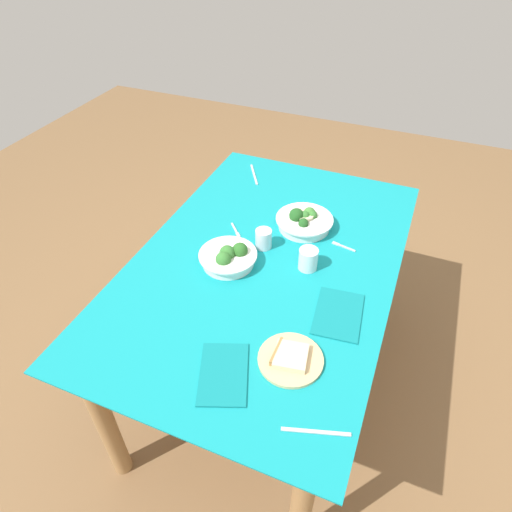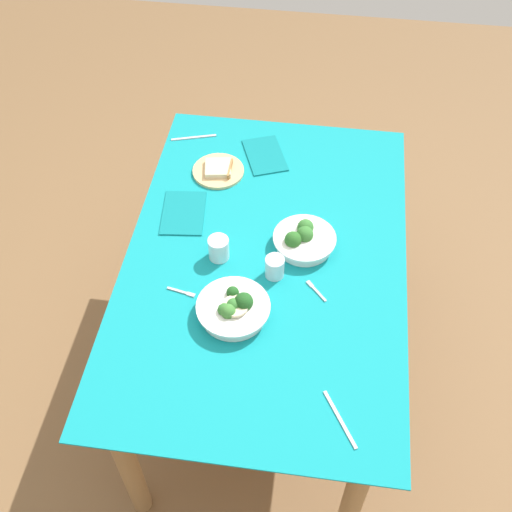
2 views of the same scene
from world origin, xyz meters
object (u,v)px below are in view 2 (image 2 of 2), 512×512
Objects in this scene: water_glass_center at (275,267)px; table_knife_left at (194,137)px; napkin_folded_lower at (183,213)px; water_glass_side at (219,248)px; napkin_folded_upper at (265,155)px; broccoli_bowl_far at (234,309)px; table_knife_right at (340,419)px; bread_side_plate at (219,170)px; broccoli_bowl_near at (303,239)px; fork_by_far_bowl at (316,290)px; fork_by_near_bowl at (183,292)px.

table_knife_left is (0.66, 0.41, -0.04)m from water_glass_center.
water_glass_side is at bearing -138.27° from napkin_folded_lower.
napkin_folded_upper is 0.44m from napkin_folded_lower.
table_knife_right is at bearing -131.77° from broccoli_bowl_far.
bread_side_plate reaches higher than napkin_folded_upper.
broccoli_bowl_far is 3.01× the size of water_glass_center.
broccoli_bowl_near is 0.29m from water_glass_side.
fork_by_far_bowl is 0.43× the size of table_knife_right.
fork_by_far_bowl is 0.37× the size of napkin_folded_lower.
broccoli_bowl_near is 2.70× the size of fork_by_far_bowl.
fork_by_near_bowl is at bearing 57.00° from fork_by_far_bowl.
napkin_folded_lower is (-0.35, 0.25, 0.00)m from napkin_folded_upper.
bread_side_plate is at bearing 125.96° from napkin_folded_upper.
broccoli_bowl_near is at bearing -156.95° from napkin_folded_upper.
broccoli_bowl_far reaches higher than broccoli_bowl_near.
bread_side_plate reaches higher than fork_by_near_bowl.
broccoli_bowl_far is 0.28m from fork_by_far_bowl.
bread_side_plate is (0.65, 0.16, -0.02)m from broccoli_bowl_far.
napkin_folded_upper is at bearing -35.45° from napkin_folded_lower.
broccoli_bowl_near is (0.32, -0.19, -0.00)m from broccoli_bowl_far.
bread_side_plate is 0.25m from napkin_folded_lower.
broccoli_bowl_near is 0.99× the size of napkin_folded_lower.
water_glass_center reaches higher than fork_by_near_bowl.
table_knife_left is (0.61, 0.21, -0.04)m from water_glass_side.
water_glass_center is 0.20m from water_glass_side.
bread_side_plate is (0.33, 0.36, -0.02)m from broccoli_bowl_near.
broccoli_bowl_near is 0.45m from fork_by_near_bowl.
water_glass_center reaches higher than table_knife_right.
bread_side_plate is at bearing 30.03° from water_glass_center.
broccoli_bowl_near is 2.79× the size of water_glass_center.
fork_by_near_bowl is at bearing 23.73° from table_knife_right.
water_glass_side is at bearing 73.21° from fork_by_near_bowl.
table_knife_left is at bearing 19.70° from broccoli_bowl_far.
fork_by_far_bowl is 0.90m from table_knife_left.
fork_by_near_bowl is (-0.07, 0.43, 0.00)m from fork_by_far_bowl.
bread_side_plate is 2.46× the size of fork_by_far_bowl.
napkin_folded_upper is at bearing 149.88° from table_knife_left.
fork_by_far_bowl and table_knife_left have the same top height.
fork_by_far_bowl is 0.44× the size of table_knife_left.
fork_by_near_bowl and table_knife_right have the same top height.
water_glass_center is at bearing -4.64° from table_knife_right.
broccoli_bowl_near is 0.72m from table_knife_left.
broccoli_bowl_far reaches higher than water_glass_center.
napkin_folded_lower is (0.35, 0.07, 0.00)m from fork_by_near_bowl.
fork_by_near_bowl is 0.45× the size of napkin_folded_lower.
broccoli_bowl_far reaches higher than fork_by_near_bowl.
broccoli_bowl_near is 0.49m from napkin_folded_upper.
water_glass_center reaches higher than bread_side_plate.
broccoli_bowl_far is at bearing 149.22° from broccoli_bowl_near.
water_glass_side is at bearing 20.92° from broccoli_bowl_far.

